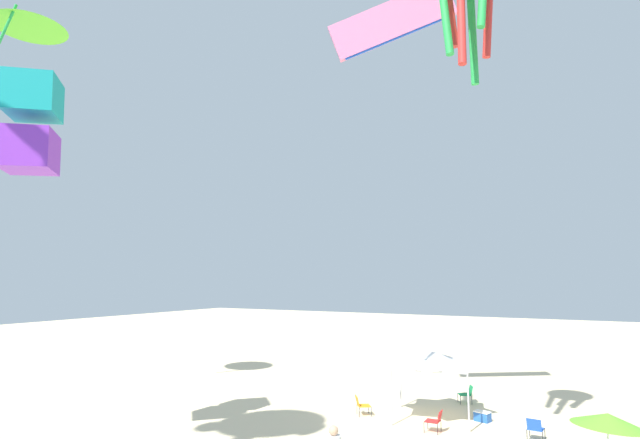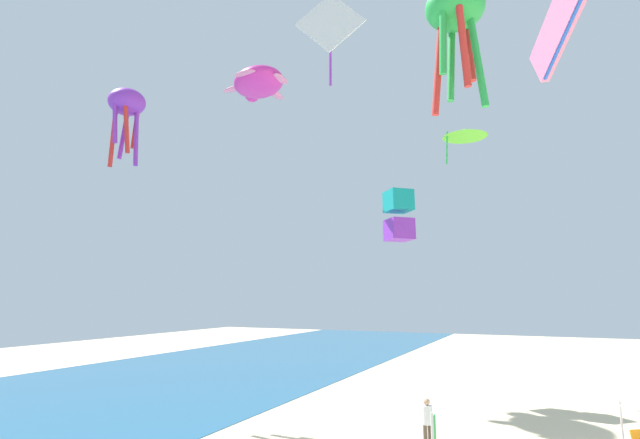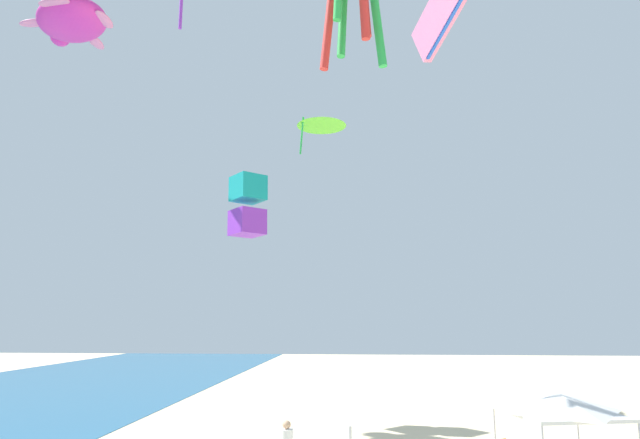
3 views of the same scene
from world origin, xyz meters
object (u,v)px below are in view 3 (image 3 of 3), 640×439
(canopy_tent, at_px, (560,404))
(kite_box_teal, at_px, (248,206))
(kite_delta_lime, at_px, (321,122))
(kite_turtle_magenta, at_px, (72,21))

(canopy_tent, relative_size, kite_box_teal, 1.12)
(kite_box_teal, xyz_separation_m, kite_delta_lime, (6.70, -3.41, 7.07))
(kite_turtle_magenta, xyz_separation_m, kite_delta_lime, (8.21, -13.07, -3.02))
(kite_turtle_magenta, height_order, kite_box_teal, kite_turtle_magenta)
(canopy_tent, distance_m, kite_turtle_magenta, 29.51)
(kite_delta_lime, bearing_deg, kite_box_teal, -134.79)
(canopy_tent, bearing_deg, kite_turtle_magenta, 69.00)
(kite_turtle_magenta, xyz_separation_m, kite_box_teal, (1.51, -9.66, -10.09))
(canopy_tent, xyz_separation_m, kite_delta_lime, (16.45, 8.41, 15.47))
(kite_delta_lime, bearing_deg, canopy_tent, -80.74)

